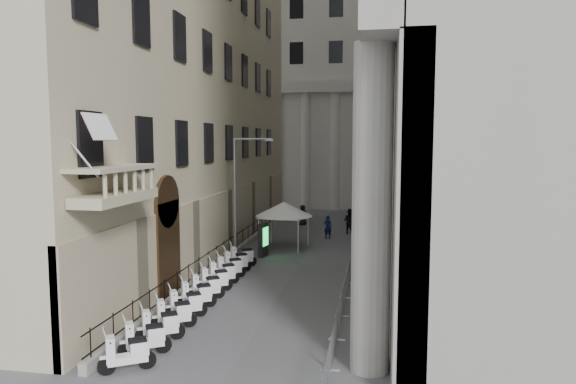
# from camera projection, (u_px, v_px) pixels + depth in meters

# --- Properties ---
(far_building) EXTENTS (22.00, 10.00, 30.00)m
(far_building) POSITION_uv_depth(u_px,v_px,m) (339.00, 69.00, 56.40)
(far_building) COLOR beige
(far_building) RESTS_ON ground
(iron_fence) EXTENTS (0.30, 28.00, 1.40)m
(iron_fence) POSITION_uv_depth(u_px,v_px,m) (222.00, 266.00, 29.25)
(iron_fence) COLOR black
(iron_fence) RESTS_ON ground
(blue_awning) EXTENTS (1.60, 3.00, 3.00)m
(blue_awning) POSITION_uv_depth(u_px,v_px,m) (373.00, 244.00, 35.62)
(blue_awning) COLOR navy
(blue_awning) RESTS_ON ground
(flag) EXTENTS (1.00, 1.40, 8.20)m
(flag) POSITION_uv_depth(u_px,v_px,m) (109.00, 363.00, 16.46)
(flag) COLOR #9E0C11
(flag) RESTS_ON ground
(scooter_0) EXTENTS (1.49, 1.21, 1.50)m
(scooter_0) POSITION_uv_depth(u_px,v_px,m) (128.00, 372.00, 15.88)
(scooter_0) COLOR white
(scooter_0) RESTS_ON ground
(scooter_1) EXTENTS (1.49, 1.21, 1.50)m
(scooter_1) POSITION_uv_depth(u_px,v_px,m) (146.00, 355.00, 17.08)
(scooter_1) COLOR white
(scooter_1) RESTS_ON ground
(scooter_2) EXTENTS (1.49, 1.21, 1.50)m
(scooter_2) POSITION_uv_depth(u_px,v_px,m) (161.00, 341.00, 18.28)
(scooter_2) COLOR white
(scooter_2) RESTS_ON ground
(scooter_3) EXTENTS (1.49, 1.21, 1.50)m
(scooter_3) POSITION_uv_depth(u_px,v_px,m) (175.00, 329.00, 19.48)
(scooter_3) COLOR white
(scooter_3) RESTS_ON ground
(scooter_4) EXTENTS (1.49, 1.21, 1.50)m
(scooter_4) POSITION_uv_depth(u_px,v_px,m) (186.00, 318.00, 20.68)
(scooter_4) COLOR white
(scooter_4) RESTS_ON ground
(scooter_5) EXTENTS (1.49, 1.21, 1.50)m
(scooter_5) POSITION_uv_depth(u_px,v_px,m) (197.00, 308.00, 21.88)
(scooter_5) COLOR white
(scooter_5) RESTS_ON ground
(scooter_6) EXTENTS (1.49, 1.21, 1.50)m
(scooter_6) POSITION_uv_depth(u_px,v_px,m) (206.00, 300.00, 23.08)
(scooter_6) COLOR white
(scooter_6) RESTS_ON ground
(scooter_7) EXTENTS (1.49, 1.21, 1.50)m
(scooter_7) POSITION_uv_depth(u_px,v_px,m) (215.00, 292.00, 24.28)
(scooter_7) COLOR white
(scooter_7) RESTS_ON ground
(scooter_8) EXTENTS (1.49, 1.21, 1.50)m
(scooter_8) POSITION_uv_depth(u_px,v_px,m) (223.00, 285.00, 25.48)
(scooter_8) COLOR white
(scooter_8) RESTS_ON ground
(scooter_9) EXTENTS (1.49, 1.21, 1.50)m
(scooter_9) POSITION_uv_depth(u_px,v_px,m) (230.00, 278.00, 26.68)
(scooter_9) COLOR white
(scooter_9) RESTS_ON ground
(scooter_10) EXTENTS (1.49, 1.21, 1.50)m
(scooter_10) POSITION_uv_depth(u_px,v_px,m) (236.00, 272.00, 27.88)
(scooter_10) COLOR white
(scooter_10) RESTS_ON ground
(scooter_11) EXTENTS (1.49, 1.21, 1.50)m
(scooter_11) POSITION_uv_depth(u_px,v_px,m) (242.00, 267.00, 29.08)
(scooter_11) COLOR white
(scooter_11) RESTS_ON ground
(barrier_1) EXTENTS (0.60, 2.40, 1.10)m
(barrier_1) POSITION_uv_depth(u_px,v_px,m) (334.00, 355.00, 17.14)
(barrier_1) COLOR #A0A2A7
(barrier_1) RESTS_ON ground
(barrier_2) EXTENTS (0.60, 2.40, 1.10)m
(barrier_2) POSITION_uv_depth(u_px,v_px,m) (339.00, 328.00, 19.59)
(barrier_2) COLOR #A0A2A7
(barrier_2) RESTS_ON ground
(barrier_3) EXTENTS (0.60, 2.40, 1.10)m
(barrier_3) POSITION_uv_depth(u_px,v_px,m) (344.00, 307.00, 22.04)
(barrier_3) COLOR #A0A2A7
(barrier_3) RESTS_ON ground
(barrier_4) EXTENTS (0.60, 2.40, 1.10)m
(barrier_4) POSITION_uv_depth(u_px,v_px,m) (347.00, 290.00, 24.49)
(barrier_4) COLOR #A0A2A7
(barrier_4) RESTS_ON ground
(barrier_5) EXTENTS (0.60, 2.40, 1.10)m
(barrier_5) POSITION_uv_depth(u_px,v_px,m) (350.00, 277.00, 26.94)
(barrier_5) COLOR #A0A2A7
(barrier_5) RESTS_ON ground
(barrier_6) EXTENTS (0.60, 2.40, 1.10)m
(barrier_6) POSITION_uv_depth(u_px,v_px,m) (353.00, 266.00, 29.39)
(barrier_6) COLOR #A0A2A7
(barrier_6) RESTS_ON ground
(barrier_7) EXTENTS (0.60, 2.40, 1.10)m
(barrier_7) POSITION_uv_depth(u_px,v_px,m) (355.00, 256.00, 31.84)
(barrier_7) COLOR #A0A2A7
(barrier_7) RESTS_ON ground
(security_tent) EXTENTS (3.80, 3.80, 3.09)m
(security_tent) POSITION_uv_depth(u_px,v_px,m) (282.00, 209.00, 34.25)
(security_tent) COLOR white
(security_tent) RESTS_ON ground
(street_lamp) EXTENTS (2.37, 0.54, 7.28)m
(street_lamp) POSITION_uv_depth(u_px,v_px,m) (239.00, 188.00, 30.72)
(street_lamp) COLOR gray
(street_lamp) RESTS_ON ground
(info_kiosk) EXTENTS (0.48, 1.01, 2.05)m
(info_kiosk) POSITION_uv_depth(u_px,v_px,m) (263.00, 240.00, 31.62)
(info_kiosk) COLOR black
(info_kiosk) RESTS_ON ground
(pedestrian_a) EXTENTS (0.71, 0.56, 1.69)m
(pedestrian_a) POSITION_uv_depth(u_px,v_px,m) (328.00, 227.00, 37.47)
(pedestrian_a) COLOR #0E1438
(pedestrian_a) RESTS_ON ground
(pedestrian_b) EXTENTS (1.17, 1.07, 1.95)m
(pedestrian_b) POSITION_uv_depth(u_px,v_px,m) (349.00, 221.00, 39.29)
(pedestrian_b) COLOR black
(pedestrian_b) RESTS_ON ground
(pedestrian_c) EXTENTS (1.00, 0.93, 1.72)m
(pedestrian_c) POSITION_uv_depth(u_px,v_px,m) (303.00, 215.00, 43.46)
(pedestrian_c) COLOR black
(pedestrian_c) RESTS_ON ground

